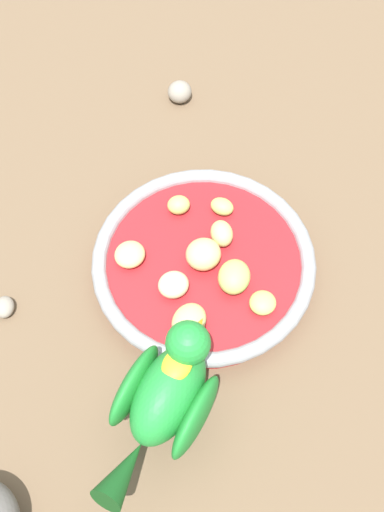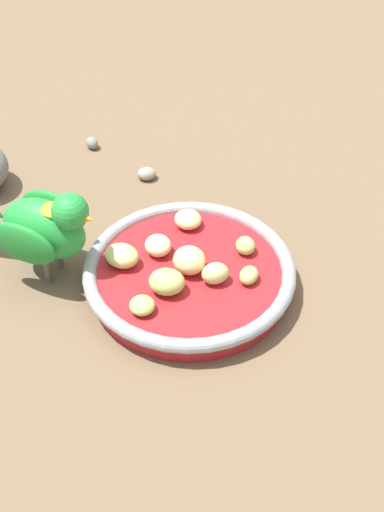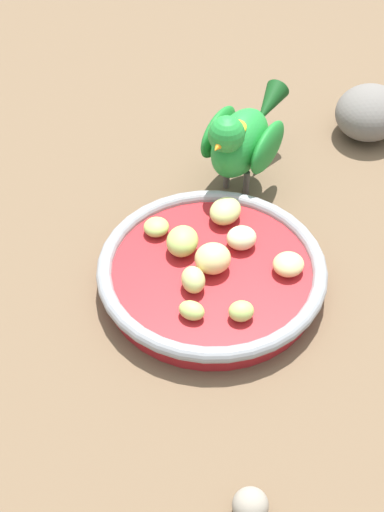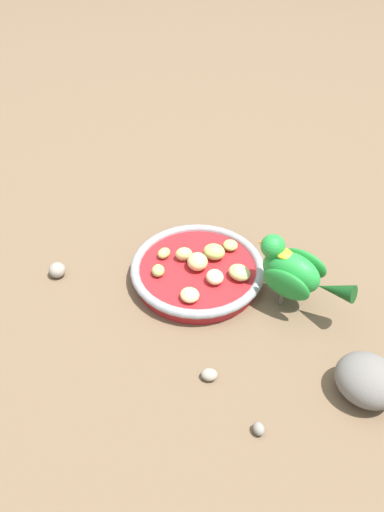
{
  "view_description": "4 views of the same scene",
  "coord_description": "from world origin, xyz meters",
  "px_view_note": "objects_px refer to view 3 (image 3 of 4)",
  "views": [
    {
      "loc": [
        0.17,
        -0.33,
        0.64
      ],
      "look_at": [
        0.02,
        -0.05,
        0.07
      ],
      "focal_mm": 47.96,
      "sensor_mm": 36.0,
      "label": 1
    },
    {
      "loc": [
        0.56,
        0.21,
        0.58
      ],
      "look_at": [
        0.04,
        -0.02,
        0.06
      ],
      "focal_mm": 52.33,
      "sensor_mm": 36.0,
      "label": 2
    },
    {
      "loc": [
        -0.19,
        0.44,
        0.57
      ],
      "look_at": [
        0.03,
        0.0,
        0.07
      ],
      "focal_mm": 52.43,
      "sensor_mm": 36.0,
      "label": 3
    },
    {
      "loc": [
        -0.5,
        -0.38,
        0.62
      ],
      "look_at": [
        0.01,
        -0.03,
        0.07
      ],
      "focal_mm": 35.64,
      "sensor_mm": 36.0,
      "label": 4
    }
  ],
  "objects_px": {
    "feeding_bowl": "(212,273)",
    "apple_piece_2": "(288,264)",
    "apple_piece_5": "(156,227)",
    "apple_piece_8": "(192,310)",
    "apple_piece_3": "(182,241)",
    "apple_piece_0": "(193,280)",
    "parrot": "(241,138)",
    "apple_piece_7": "(241,311)",
    "rock_large": "(369,112)",
    "pebble_0": "(250,505)",
    "apple_piece_4": "(241,238)",
    "apple_piece_1": "(225,211)",
    "apple_piece_6": "(213,258)"
  },
  "relations": [
    {
      "from": "feeding_bowl",
      "to": "apple_piece_4",
      "type": "relative_size",
      "value": 7.44
    },
    {
      "from": "apple_piece_7",
      "to": "apple_piece_8",
      "type": "bearing_deg",
      "value": 25.22
    },
    {
      "from": "apple_piece_0",
      "to": "apple_piece_7",
      "type": "relative_size",
      "value": 1.21
    },
    {
      "from": "apple_piece_2",
      "to": "apple_piece_7",
      "type": "relative_size",
      "value": 1.32
    },
    {
      "from": "rock_large",
      "to": "pebble_0",
      "type": "height_order",
      "value": "rock_large"
    },
    {
      "from": "pebble_0",
      "to": "rock_large",
      "type": "bearing_deg",
      "value": -81.8
    },
    {
      "from": "feeding_bowl",
      "to": "rock_large",
      "type": "xyz_separation_m",
      "value": [
        -0.06,
        -0.32,
        0.01
      ]
    },
    {
      "from": "apple_piece_0",
      "to": "apple_piece_2",
      "type": "height_order",
      "value": "apple_piece_0"
    },
    {
      "from": "apple_piece_1",
      "to": "rock_large",
      "type": "relative_size",
      "value": 0.42
    },
    {
      "from": "apple_piece_1",
      "to": "apple_piece_6",
      "type": "distance_m",
      "value": 0.07
    },
    {
      "from": "apple_piece_1",
      "to": "apple_piece_5",
      "type": "distance_m",
      "value": 0.08
    },
    {
      "from": "feeding_bowl",
      "to": "apple_piece_6",
      "type": "bearing_deg",
      "value": -168.8
    },
    {
      "from": "apple_piece_1",
      "to": "apple_piece_5",
      "type": "xyz_separation_m",
      "value": [
        0.05,
        0.05,
        -0.0
      ]
    },
    {
      "from": "apple_piece_6",
      "to": "pebble_0",
      "type": "bearing_deg",
      "value": 123.17
    },
    {
      "from": "apple_piece_8",
      "to": "apple_piece_2",
      "type": "bearing_deg",
      "value": -121.16
    },
    {
      "from": "feeding_bowl",
      "to": "apple_piece_0",
      "type": "height_order",
      "value": "apple_piece_0"
    },
    {
      "from": "apple_piece_0",
      "to": "rock_large",
      "type": "bearing_deg",
      "value": -100.12
    },
    {
      "from": "feeding_bowl",
      "to": "apple_piece_5",
      "type": "bearing_deg",
      "value": -14.84
    },
    {
      "from": "apple_piece_4",
      "to": "apple_piece_5",
      "type": "bearing_deg",
      "value": 15.01
    },
    {
      "from": "apple_piece_1",
      "to": "rock_large",
      "type": "distance_m",
      "value": 0.26
    },
    {
      "from": "feeding_bowl",
      "to": "pebble_0",
      "type": "relative_size",
      "value": 7.91
    },
    {
      "from": "apple_piece_2",
      "to": "apple_piece_5",
      "type": "relative_size",
      "value": 1.2
    },
    {
      "from": "apple_piece_0",
      "to": "apple_piece_5",
      "type": "height_order",
      "value": "apple_piece_0"
    },
    {
      "from": "rock_large",
      "to": "apple_piece_0",
      "type": "bearing_deg",
      "value": 79.88
    },
    {
      "from": "apple_piece_1",
      "to": "apple_piece_3",
      "type": "height_order",
      "value": "apple_piece_3"
    },
    {
      "from": "apple_piece_1",
      "to": "apple_piece_7",
      "type": "xyz_separation_m",
      "value": [
        -0.07,
        0.12,
        -0.0
      ]
    },
    {
      "from": "apple_piece_0",
      "to": "apple_piece_1",
      "type": "distance_m",
      "value": 0.1
    },
    {
      "from": "apple_piece_0",
      "to": "parrot",
      "type": "relative_size",
      "value": 0.17
    },
    {
      "from": "feeding_bowl",
      "to": "apple_piece_2",
      "type": "xyz_separation_m",
      "value": [
        -0.07,
        -0.03,
        0.02
      ]
    },
    {
      "from": "apple_piece_1",
      "to": "apple_piece_7",
      "type": "relative_size",
      "value": 1.58
    },
    {
      "from": "apple_piece_5",
      "to": "apple_piece_6",
      "type": "bearing_deg",
      "value": 165.38
    },
    {
      "from": "apple_piece_2",
      "to": "apple_piece_3",
      "type": "relative_size",
      "value": 0.85
    },
    {
      "from": "apple_piece_8",
      "to": "pebble_0",
      "type": "bearing_deg",
      "value": 131.47
    },
    {
      "from": "rock_large",
      "to": "parrot",
      "type": "bearing_deg",
      "value": 59.39
    },
    {
      "from": "apple_piece_0",
      "to": "rock_large",
      "type": "relative_size",
      "value": 0.32
    },
    {
      "from": "apple_piece_4",
      "to": "apple_piece_8",
      "type": "distance_m",
      "value": 0.11
    },
    {
      "from": "feeding_bowl",
      "to": "apple_piece_2",
      "type": "relative_size",
      "value": 7.2
    },
    {
      "from": "apple_piece_8",
      "to": "pebble_0",
      "type": "xyz_separation_m",
      "value": [
        -0.12,
        0.14,
        -0.02
      ]
    },
    {
      "from": "apple_piece_0",
      "to": "pebble_0",
      "type": "distance_m",
      "value": 0.22
    },
    {
      "from": "apple_piece_5",
      "to": "apple_piece_8",
      "type": "distance_m",
      "value": 0.12
    },
    {
      "from": "feeding_bowl",
      "to": "apple_piece_7",
      "type": "distance_m",
      "value": 0.07
    },
    {
      "from": "apple_piece_1",
      "to": "apple_piece_4",
      "type": "relative_size",
      "value": 1.24
    },
    {
      "from": "apple_piece_1",
      "to": "apple_piece_8",
      "type": "distance_m",
      "value": 0.14
    },
    {
      "from": "feeding_bowl",
      "to": "apple_piece_4",
      "type": "height_order",
      "value": "apple_piece_4"
    },
    {
      "from": "apple_piece_3",
      "to": "rock_large",
      "type": "relative_size",
      "value": 0.42
    },
    {
      "from": "apple_piece_7",
      "to": "pebble_0",
      "type": "distance_m",
      "value": 0.18
    },
    {
      "from": "pebble_0",
      "to": "apple_piece_6",
      "type": "bearing_deg",
      "value": -56.83
    },
    {
      "from": "apple_piece_2",
      "to": "apple_piece_6",
      "type": "relative_size",
      "value": 0.88
    },
    {
      "from": "feeding_bowl",
      "to": "apple_piece_6",
      "type": "relative_size",
      "value": 6.35
    },
    {
      "from": "apple_piece_1",
      "to": "apple_piece_2",
      "type": "distance_m",
      "value": 0.1
    }
  ]
}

